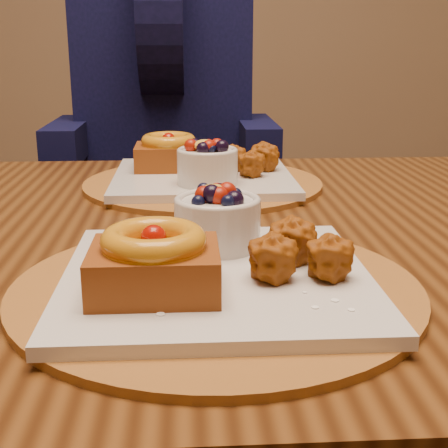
{
  "coord_description": "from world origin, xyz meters",
  "views": [
    {
      "loc": [
        -0.02,
        -0.81,
        0.98
      ],
      "look_at": [
        0.02,
        -0.22,
        0.81
      ],
      "focal_mm": 50.0,
      "sensor_mm": 36.0,
      "label": 1
    }
  ],
  "objects_px": {
    "diner": "(164,80)",
    "dining_table": "(208,281)",
    "place_setting_far": "(201,171)",
    "place_setting_near": "(213,265)",
    "chair_far": "(163,231)"
  },
  "relations": [
    {
      "from": "diner",
      "to": "dining_table",
      "type": "bearing_deg",
      "value": -96.57
    },
    {
      "from": "place_setting_far",
      "to": "diner",
      "type": "bearing_deg",
      "value": 97.36
    },
    {
      "from": "dining_table",
      "to": "place_setting_near",
      "type": "height_order",
      "value": "place_setting_near"
    },
    {
      "from": "place_setting_near",
      "to": "diner",
      "type": "distance_m",
      "value": 1.02
    },
    {
      "from": "place_setting_near",
      "to": "diner",
      "type": "xyz_separation_m",
      "value": [
        -0.07,
        1.01,
        0.11
      ]
    },
    {
      "from": "dining_table",
      "to": "place_setting_near",
      "type": "bearing_deg",
      "value": -90.71
    },
    {
      "from": "dining_table",
      "to": "diner",
      "type": "xyz_separation_m",
      "value": [
        -0.08,
        0.79,
        0.21
      ]
    },
    {
      "from": "chair_far",
      "to": "diner",
      "type": "height_order",
      "value": "diner"
    },
    {
      "from": "place_setting_near",
      "to": "chair_far",
      "type": "relative_size",
      "value": 0.44
    },
    {
      "from": "place_setting_far",
      "to": "diner",
      "type": "height_order",
      "value": "diner"
    },
    {
      "from": "place_setting_far",
      "to": "diner",
      "type": "distance_m",
      "value": 0.59
    },
    {
      "from": "dining_table",
      "to": "place_setting_near",
      "type": "relative_size",
      "value": 4.21
    },
    {
      "from": "place_setting_near",
      "to": "diner",
      "type": "bearing_deg",
      "value": 94.24
    },
    {
      "from": "place_setting_far",
      "to": "chair_far",
      "type": "distance_m",
      "value": 0.72
    },
    {
      "from": "dining_table",
      "to": "place_setting_near",
      "type": "xyz_separation_m",
      "value": [
        -0.0,
        -0.22,
        0.1
      ]
    }
  ]
}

